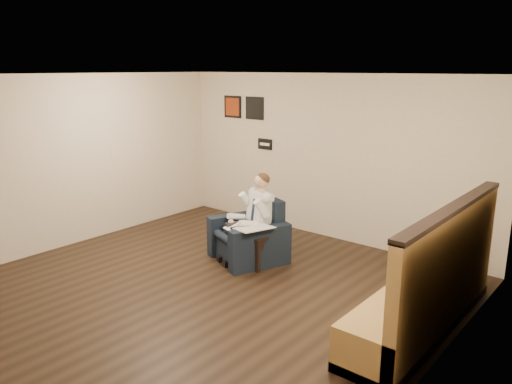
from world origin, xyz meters
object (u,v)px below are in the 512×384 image
Objects in this scene: seated_man at (241,221)px; cafe_table at (431,289)px; banquette at (424,267)px; side_table at (257,247)px; smartphone at (268,229)px; armchair at (248,231)px; green_folder at (255,231)px; coffee_mug at (273,229)px.

seated_man reaches higher than cafe_table.
side_table is at bearing 173.46° from banquette.
banquette reaches higher than smartphone.
cafe_table is at bearing 21.00° from armchair.
seated_man is 0.26m from green_folder.
seated_man is 0.47m from side_table.
armchair reaches higher than cafe_table.
banquette is (2.59, -0.48, 0.23)m from smartphone.
seated_man reaches higher than green_folder.
seated_man reaches higher than coffee_mug.
coffee_mug is (0.24, 0.13, 0.05)m from green_folder.
armchair is 1.30× the size of cafe_table.
side_table is 0.21× the size of banquette.
smartphone is (0.30, 0.28, -0.14)m from seated_man.
banquette reaches higher than seated_man.
green_folder is (0.15, -0.02, 0.03)m from armchair.
armchair is at bearing 178.79° from side_table.
banquette is at bearing 4.23° from smartphone.
green_folder is at bearing 179.25° from cafe_table.
armchair is 0.29m from side_table.
armchair is 0.75× the size of seated_man.
green_folder is at bearing 13.41° from armchair.
cafe_table is (0.01, 0.25, -0.36)m from banquette.
seated_man is at bearing -90.00° from armchair.
cafe_table reaches higher than side_table.
cafe_table is (2.90, 0.05, -0.27)m from seated_man.
cafe_table is at bearing -1.18° from side_table.
armchair is 2.88m from banquette.
green_folder is 0.67× the size of cafe_table.
coffee_mug is (0.39, 0.11, 0.08)m from armchair.
seated_man reaches higher than smartphone.
seated_man is 8.31× the size of smartphone.
armchair is 2.86m from cafe_table.
armchair is at bearing 171.23° from green_folder.
banquette reaches higher than coffee_mug.
smartphone is 0.05× the size of banquette.
smartphone is (0.07, 0.17, 0.25)m from side_table.
banquette reaches higher than side_table.
armchair is 9.23× the size of coffee_mug.
seated_man is at bearing -154.74° from side_table.
armchair is at bearing 90.00° from seated_man.
cafe_table is at bearing -0.75° from green_folder.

